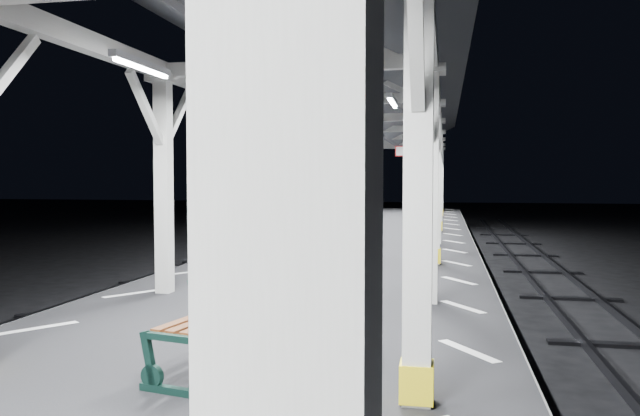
% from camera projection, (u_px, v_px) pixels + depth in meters
% --- Properties ---
extents(ground, '(120.00, 120.00, 0.00)m').
position_uv_depth(ground, '(319.00, 332.00, 11.17)').
color(ground, black).
rests_on(ground, ground).
extents(platform, '(6.00, 50.00, 1.00)m').
position_uv_depth(platform, '(319.00, 304.00, 11.15)').
color(platform, black).
rests_on(platform, ground).
extents(hazard_stripes_left, '(1.00, 48.00, 0.01)m').
position_uv_depth(hazard_stripes_left, '(190.00, 272.00, 11.61)').
color(hazard_stripes_left, silver).
rests_on(hazard_stripes_left, platform).
extents(hazard_stripes_right, '(1.00, 48.00, 0.01)m').
position_uv_depth(hazard_stripes_right, '(459.00, 281.00, 10.64)').
color(hazard_stripes_right, silver).
rests_on(hazard_stripes_right, platform).
extents(track_left, '(2.20, 60.00, 0.16)m').
position_uv_depth(track_left, '(68.00, 315.00, 12.15)').
color(track_left, '#2D2D33').
rests_on(track_left, ground).
extents(track_right, '(2.20, 60.00, 0.16)m').
position_uv_depth(track_right, '(618.00, 342.00, 10.19)').
color(track_right, '#2D2D33').
rests_on(track_right, ground).
extents(canopy, '(5.40, 49.00, 4.65)m').
position_uv_depth(canopy, '(318.00, 75.00, 10.93)').
color(canopy, silver).
rests_on(canopy, platform).
extents(bench_near, '(1.01, 1.90, 0.98)m').
position_uv_depth(bench_near, '(240.00, 311.00, 5.79)').
color(bench_near, '#123029').
rests_on(bench_near, platform).
extents(bench_mid, '(0.62, 1.54, 0.82)m').
position_uv_depth(bench_mid, '(355.00, 229.00, 16.11)').
color(bench_mid, '#123029').
rests_on(bench_mid, platform).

